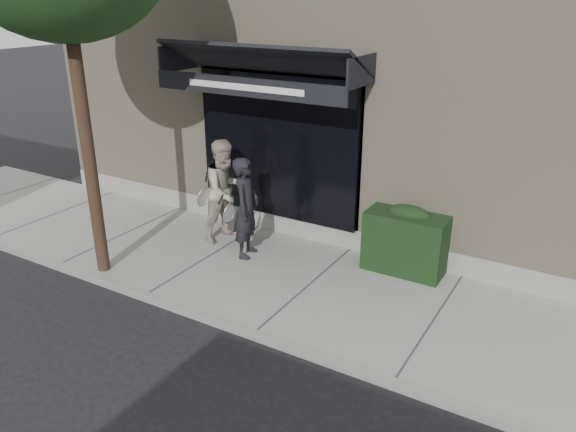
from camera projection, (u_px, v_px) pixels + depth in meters
The scene contains 7 objects.
ground at pixel (310, 291), 8.92m from camera, with size 80.00×80.00×0.00m, color black.
sidewalk at pixel (310, 287), 8.89m from camera, with size 20.00×3.00×0.12m, color gray.
curb at pixel (255, 335), 7.66m from camera, with size 20.00×0.10×0.14m, color gray.
building_facade at pixel (424, 77), 11.84m from camera, with size 14.30×8.04×5.64m.
hedge at pixel (406, 240), 9.14m from camera, with size 1.30×0.70×1.14m.
pedestrian_front at pixel (246, 208), 9.53m from camera, with size 0.84×0.91×1.76m.
pedestrian_back at pixel (226, 190), 10.18m from camera, with size 0.92×1.07×1.88m.
Camera 1 is at (3.71, -6.89, 4.45)m, focal length 35.00 mm.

